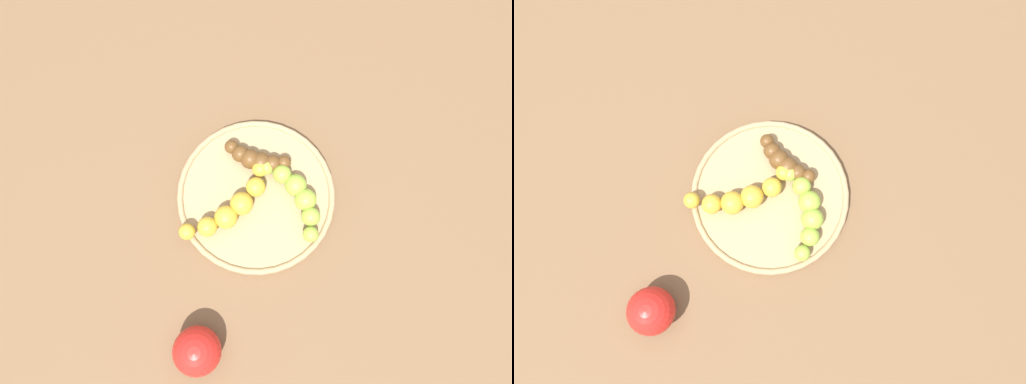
{
  "view_description": "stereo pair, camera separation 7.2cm",
  "coord_description": "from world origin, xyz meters",
  "views": [
    {
      "loc": [
        0.01,
        0.17,
        0.74
      ],
      "look_at": [
        0.0,
        0.0,
        0.04
      ],
      "focal_mm": 32.21,
      "sensor_mm": 36.0,
      "label": 1
    },
    {
      "loc": [
        -0.06,
        0.16,
        0.74
      ],
      "look_at": [
        0.0,
        0.0,
        0.04
      ],
      "focal_mm": 32.21,
      "sensor_mm": 36.0,
      "label": 2
    }
  ],
  "objects": [
    {
      "name": "ground_plane",
      "position": [
        0.0,
        0.0,
        0.0
      ],
      "size": [
        2.4,
        2.4,
        0.0
      ],
      "primitive_type": "plane",
      "color": "brown"
    },
    {
      "name": "banana_overripe",
      "position": [
        -0.0,
        -0.06,
        0.04
      ],
      "size": [
        0.11,
        0.06,
        0.03
      ],
      "rotation": [
        0.0,
        0.0,
        1.21
      ],
      "color": "#593819",
      "rests_on": "fruit_bowl"
    },
    {
      "name": "fruit_bowl",
      "position": [
        0.0,
        0.0,
        0.01
      ],
      "size": [
        0.26,
        0.26,
        0.02
      ],
      "color": "#A08259",
      "rests_on": "ground_plane"
    },
    {
      "name": "apple_red",
      "position": [
        0.1,
        0.23,
        0.04
      ],
      "size": [
        0.07,
        0.07,
        0.07
      ],
      "primitive_type": "sphere",
      "color": "red",
      "rests_on": "ground_plane"
    },
    {
      "name": "banana_green",
      "position": [
        -0.06,
        0.01,
        0.04
      ],
      "size": [
        0.09,
        0.14,
        0.04
      ],
      "rotation": [
        0.0,
        0.0,
        3.65
      ],
      "color": "#8CAD38",
      "rests_on": "fruit_bowl"
    },
    {
      "name": "banana_spotted",
      "position": [
        0.04,
        0.02,
        0.04
      ],
      "size": [
        0.14,
        0.12,
        0.04
      ],
      "rotation": [
        0.0,
        0.0,
        2.24
      ],
      "color": "gold",
      "rests_on": "fruit_bowl"
    }
  ]
}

